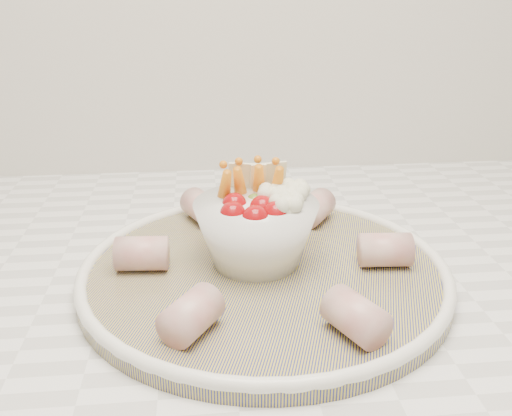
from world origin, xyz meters
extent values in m
cube|color=white|center=(0.00, 1.45, 0.90)|extent=(2.04, 0.62, 0.04)
cylinder|color=navy|center=(0.09, 1.40, 0.93)|extent=(0.45, 0.45, 0.01)
torus|color=white|center=(0.09, 1.40, 0.94)|extent=(0.36, 0.36, 0.01)
sphere|color=#96090D|center=(0.06, 1.40, 0.99)|extent=(0.02, 0.02, 0.02)
sphere|color=#96090D|center=(0.08, 1.39, 0.99)|extent=(0.02, 0.02, 0.02)
sphere|color=#96090D|center=(0.10, 1.39, 0.99)|extent=(0.02, 0.02, 0.02)
sphere|color=#96090D|center=(0.07, 1.42, 0.99)|extent=(0.02, 0.02, 0.02)
sphere|color=#96090D|center=(0.09, 1.41, 0.99)|extent=(0.02, 0.02, 0.02)
sphere|color=#96090D|center=(0.11, 1.41, 0.99)|extent=(0.02, 0.02, 0.02)
sphere|color=#557226|center=(0.09, 1.43, 0.99)|extent=(0.02, 0.02, 0.02)
cone|color=orange|center=(0.07, 1.44, 1.00)|extent=(0.03, 0.04, 0.06)
cone|color=orange|center=(0.09, 1.45, 1.00)|extent=(0.02, 0.04, 0.06)
cone|color=orange|center=(0.11, 1.44, 1.00)|extent=(0.02, 0.04, 0.06)
cone|color=orange|center=(0.06, 1.43, 1.00)|extent=(0.02, 0.04, 0.06)
sphere|color=silver|center=(0.12, 1.42, 1.00)|extent=(0.03, 0.03, 0.03)
sphere|color=silver|center=(0.11, 1.40, 1.00)|extent=(0.03, 0.03, 0.03)
sphere|color=silver|center=(0.13, 1.44, 1.00)|extent=(0.03, 0.03, 0.03)
sphere|color=silver|center=(0.11, 1.43, 1.00)|extent=(0.03, 0.03, 0.03)
cube|color=beige|center=(0.08, 1.46, 1.00)|extent=(0.04, 0.02, 0.04)
cube|color=beige|center=(0.10, 1.46, 1.00)|extent=(0.04, 0.02, 0.04)
cylinder|color=#B85754|center=(0.21, 1.40, 0.95)|extent=(0.05, 0.04, 0.03)
cylinder|color=#B85754|center=(0.16, 1.51, 0.95)|extent=(0.05, 0.06, 0.03)
cylinder|color=#B85754|center=(0.04, 1.52, 0.95)|extent=(0.05, 0.06, 0.03)
cylinder|color=#B85754|center=(-0.02, 1.41, 0.95)|extent=(0.05, 0.04, 0.03)
cylinder|color=#B85754|center=(0.02, 1.30, 0.95)|extent=(0.05, 0.06, 0.03)
cylinder|color=#B85754|center=(0.15, 1.29, 0.95)|extent=(0.05, 0.06, 0.03)
camera|label=1|loc=(0.04, 0.92, 1.20)|focal=40.00mm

